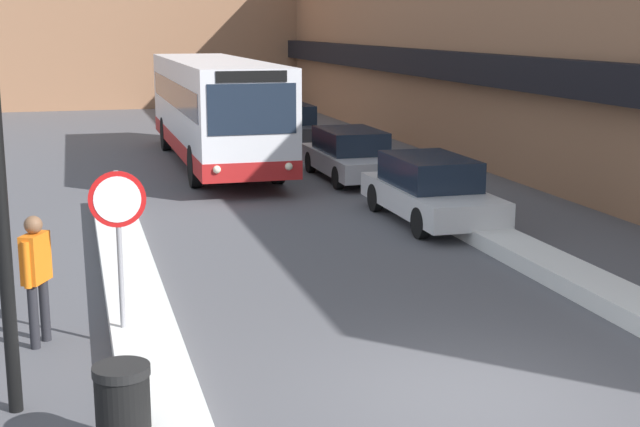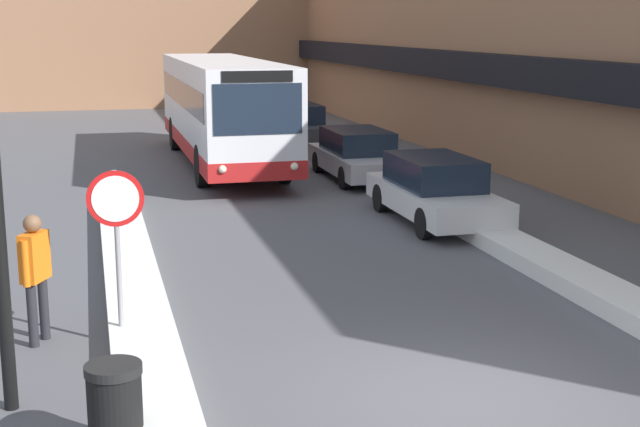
# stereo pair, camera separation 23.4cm
# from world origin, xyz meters

# --- Properties ---
(ground_plane) EXTENTS (160.00, 160.00, 0.00)m
(ground_plane) POSITION_xyz_m (0.00, 0.00, 0.00)
(ground_plane) COLOR #515156
(building_row_right) EXTENTS (5.50, 60.00, 8.25)m
(building_row_right) POSITION_xyz_m (9.97, 24.00, 4.11)
(building_row_right) COLOR #996B4C
(building_row_right) RESTS_ON ground_plane
(snow_bank_left) EXTENTS (0.90, 13.66, 0.27)m
(snow_bank_left) POSITION_xyz_m (-3.60, 6.28, 0.14)
(snow_bank_left) COLOR silver
(snow_bank_left) RESTS_ON ground_plane
(snow_bank_right) EXTENTS (0.90, 10.75, 0.30)m
(snow_bank_right) POSITION_xyz_m (3.60, 4.84, 0.15)
(snow_bank_right) COLOR silver
(snow_bank_right) RESTS_ON ground_plane
(city_bus) EXTENTS (2.56, 12.38, 3.27)m
(city_bus) POSITION_xyz_m (-0.14, 18.64, 1.79)
(city_bus) COLOR silver
(city_bus) RESTS_ON ground_plane
(parked_car_front) EXTENTS (1.81, 4.59, 1.46)m
(parked_car_front) POSITION_xyz_m (3.20, 9.16, 0.73)
(parked_car_front) COLOR silver
(parked_car_front) RESTS_ON ground_plane
(parked_car_middle) EXTENTS (1.84, 4.63, 1.41)m
(parked_car_middle) POSITION_xyz_m (3.20, 15.04, 0.71)
(parked_car_middle) COLOR #B7B7BC
(parked_car_middle) RESTS_ON ground_plane
(parked_car_back) EXTENTS (1.81, 4.39, 1.49)m
(parked_car_back) POSITION_xyz_m (3.20, 22.65, 0.74)
(parked_car_back) COLOR #38383D
(parked_car_back) RESTS_ON ground_plane
(stop_sign) EXTENTS (0.76, 0.08, 2.44)m
(stop_sign) POSITION_xyz_m (-3.88, 2.89, 1.77)
(stop_sign) COLOR gray
(stop_sign) RESTS_ON ground_plane
(street_lamp) EXTENTS (1.46, 0.36, 5.57)m
(street_lamp) POSITION_xyz_m (-4.88, 1.10, 3.51)
(street_lamp) COLOR black
(street_lamp) RESTS_ON ground_plane
(pedestrian) EXTENTS (0.41, 0.54, 1.82)m
(pedestrian) POSITION_xyz_m (-4.98, 3.28, 1.09)
(pedestrian) COLOR #232328
(pedestrian) RESTS_ON ground_plane
(trash_bin) EXTENTS (0.59, 0.59, 0.95)m
(trash_bin) POSITION_xyz_m (-4.05, -0.28, 0.48)
(trash_bin) COLOR black
(trash_bin) RESTS_ON ground_plane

